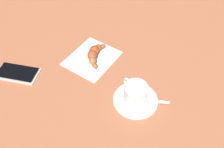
% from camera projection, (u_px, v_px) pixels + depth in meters
% --- Properties ---
extents(ground_plane, '(1.80, 1.80, 0.00)m').
position_uv_depth(ground_plane, '(107.00, 78.00, 0.73)').
color(ground_plane, '#A35D3F').
extents(saucer, '(0.14, 0.14, 0.01)m').
position_uv_depth(saucer, '(136.00, 99.00, 0.66)').
color(saucer, silver).
rests_on(saucer, ground).
extents(espresso_cup, '(0.09, 0.07, 0.06)m').
position_uv_depth(espresso_cup, '(135.00, 93.00, 0.64)').
color(espresso_cup, silver).
rests_on(espresso_cup, saucer).
extents(teaspoon, '(0.13, 0.09, 0.01)m').
position_uv_depth(teaspoon, '(138.00, 100.00, 0.66)').
color(teaspoon, silver).
rests_on(teaspoon, saucer).
extents(sugar_packet, '(0.05, 0.06, 0.01)m').
position_uv_depth(sugar_packet, '(134.00, 108.00, 0.64)').
color(sugar_packet, white).
rests_on(sugar_packet, saucer).
extents(napkin, '(0.17, 0.19, 0.00)m').
position_uv_depth(napkin, '(92.00, 58.00, 0.78)').
color(napkin, silver).
rests_on(napkin, ground).
extents(croissant, '(0.08, 0.12, 0.04)m').
position_uv_depth(croissant, '(94.00, 53.00, 0.77)').
color(croissant, brown).
rests_on(croissant, napkin).
extents(cell_phone, '(0.16, 0.13, 0.01)m').
position_uv_depth(cell_phone, '(17.00, 73.00, 0.73)').
color(cell_phone, '#B8BFB9').
rests_on(cell_phone, ground).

